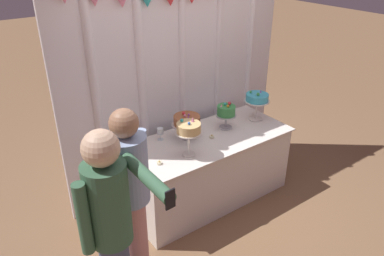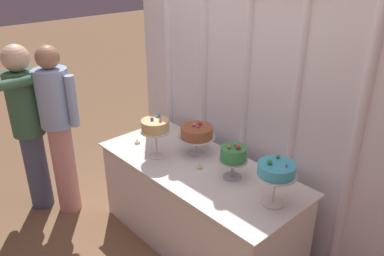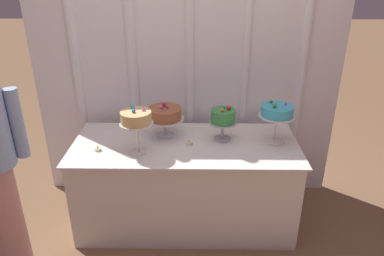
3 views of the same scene
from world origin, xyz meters
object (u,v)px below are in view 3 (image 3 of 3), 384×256
(cake_table, at_px, (186,183))
(cake_display_midleft, at_px, (165,115))
(wine_glass, at_px, (137,119))
(tealight_near_left, at_px, (190,143))
(cake_display_rightmost, at_px, (277,113))
(cake_display_leftmost, at_px, (136,119))
(cake_display_midright, at_px, (223,118))
(tealight_far_left, at_px, (98,149))

(cake_table, bearing_deg, cake_display_midleft, 141.04)
(wine_glass, bearing_deg, tealight_near_left, -31.86)
(cake_display_rightmost, relative_size, tealight_near_left, 6.72)
(cake_display_leftmost, bearing_deg, cake_display_rightmost, 10.00)
(cake_display_leftmost, distance_m, cake_display_rightmost, 1.08)
(cake_display_leftmost, relative_size, wine_glass, 2.93)
(cake_display_midright, xyz_separation_m, tealight_far_left, (-0.97, -0.20, -0.18))
(cake_table, bearing_deg, cake_display_leftmost, -156.44)
(cake_display_midleft, height_order, wine_glass, cake_display_midleft)
(cake_table, relative_size, tealight_near_left, 34.84)
(cake_table, height_order, wine_glass, wine_glass)
(cake_display_midleft, distance_m, cake_display_rightmost, 0.89)
(cake_display_leftmost, bearing_deg, cake_display_midright, 19.25)
(cake_display_leftmost, xyz_separation_m, cake_display_midright, (0.65, 0.23, -0.08))
(cake_table, xyz_separation_m, tealight_far_left, (-0.67, -0.13, 0.39))
(cake_display_midright, relative_size, tealight_far_left, 6.03)
(cake_table, relative_size, cake_display_rightmost, 5.19)
(cake_table, height_order, tealight_far_left, tealight_far_left)
(cake_display_leftmost, bearing_deg, cake_display_midleft, 58.07)
(cake_display_midleft, relative_size, wine_glass, 2.41)
(cake_table, bearing_deg, tealight_far_left, -169.00)
(cake_display_midleft, height_order, tealight_near_left, cake_display_midleft)
(cake_display_midright, xyz_separation_m, tealight_near_left, (-0.27, -0.09, -0.18))
(cake_display_rightmost, xyz_separation_m, wine_glass, (-1.13, 0.23, -0.16))
(cake_display_rightmost, bearing_deg, cake_display_midleft, 173.26)
(cake_display_midleft, height_order, cake_display_rightmost, cake_display_rightmost)
(cake_display_midright, distance_m, cake_display_rightmost, 0.42)
(cake_display_midleft, bearing_deg, wine_glass, 153.46)
(wine_glass, bearing_deg, cake_table, -32.04)
(wine_glass, height_order, tealight_near_left, wine_glass)
(cake_display_leftmost, relative_size, tealight_far_left, 7.70)
(cake_display_midleft, height_order, tealight_far_left, cake_display_midleft)
(cake_display_leftmost, xyz_separation_m, tealight_far_left, (-0.32, 0.02, -0.26))
(cake_table, relative_size, cake_display_leftmost, 4.74)
(wine_glass, height_order, tealight_far_left, wine_glass)
(cake_display_midright, height_order, wine_glass, cake_display_midright)
(tealight_far_left, relative_size, tealight_near_left, 0.95)
(cake_display_midright, bearing_deg, cake_display_rightmost, -5.52)
(cake_display_leftmost, distance_m, cake_display_midleft, 0.36)
(cake_display_midleft, xyz_separation_m, wine_glass, (-0.25, 0.12, -0.10))
(cake_table, bearing_deg, tealight_near_left, -29.66)
(cake_display_rightmost, distance_m, tealight_far_left, 1.41)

